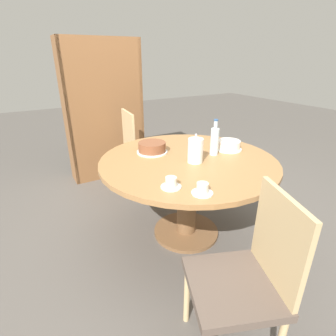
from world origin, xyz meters
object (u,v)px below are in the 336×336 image
at_px(cake_second, 229,145).
at_px(cup_b, 202,189).
at_px(cake_main, 152,148).
at_px(cup_a, 171,183).
at_px(chair_a, 141,148).
at_px(coffee_pot, 195,149).
at_px(chair_b, 246,276).
at_px(water_bottle, 215,141).
at_px(bookshelf, 105,116).

xyz_separation_m(cake_second, cup_b, (-0.68, -0.52, -0.01)).
relative_size(cake_main, cup_a, 2.00).
bearing_deg(cake_main, cake_second, -24.01).
xyz_separation_m(chair_a, coffee_pot, (-0.04, -1.10, 0.32)).
height_order(chair_b, cake_second, chair_b).
xyz_separation_m(chair_a, chair_b, (-0.36, -1.98, 0.00)).
bearing_deg(cake_second, chair_a, 110.93).
bearing_deg(cup_a, water_bottle, 28.41).
xyz_separation_m(water_bottle, cup_a, (-0.61, -0.33, -0.09)).
height_order(chair_a, coffee_pot, coffee_pot).
height_order(cake_main, cake_second, cake_main).
relative_size(chair_b, water_bottle, 3.12).
distance_m(cake_main, cup_b, 0.80).
bearing_deg(bookshelf, cake_main, 89.43).
xyz_separation_m(chair_b, coffee_pot, (0.32, 0.89, 0.32)).
xyz_separation_m(bookshelf, cup_b, (-0.08, -2.10, -0.03)).
distance_m(bookshelf, coffee_pot, 1.68).
relative_size(bookshelf, cup_b, 12.84).
bearing_deg(cup_b, water_bottle, 45.10).
distance_m(coffee_pot, cake_second, 0.43).
height_order(water_bottle, cup_b, water_bottle).
relative_size(chair_a, cake_main, 3.55).
relative_size(bookshelf, cake_second, 7.44).
bearing_deg(cup_b, cake_main, 84.92).
bearing_deg(bookshelf, cake_second, 110.68).
distance_m(cake_second, cup_b, 0.86).
bearing_deg(cake_main, chair_b, -96.11).
distance_m(coffee_pot, cup_a, 0.47).
bearing_deg(bookshelf, coffee_pot, 95.99).
relative_size(chair_b, cake_second, 4.12).
distance_m(cake_main, cake_second, 0.67).
relative_size(water_bottle, cup_b, 2.28).
xyz_separation_m(chair_b, cake_second, (0.74, 0.97, 0.26)).
bearing_deg(chair_b, bookshelf, -161.63).
height_order(cake_main, cup_b, cake_main).
height_order(chair_a, water_bottle, water_bottle).
xyz_separation_m(coffee_pot, cake_main, (-0.19, 0.36, -0.06)).
relative_size(chair_b, cup_a, 7.10).
distance_m(chair_b, cup_a, 0.67).
bearing_deg(cup_b, bookshelf, 87.72).
distance_m(water_bottle, cake_second, 0.21).
distance_m(bookshelf, cake_second, 1.69).
distance_m(chair_b, coffee_pot, 1.00).
height_order(chair_a, cake_main, chair_a).
relative_size(chair_b, cake_main, 3.55).
relative_size(water_bottle, cake_second, 1.32).
bearing_deg(chair_b, cup_b, -166.24).
bearing_deg(chair_a, cake_main, 169.25).
relative_size(coffee_pot, cake_second, 1.00).
height_order(coffee_pot, cup_b, coffee_pot).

